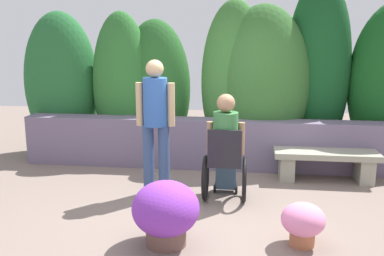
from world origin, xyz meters
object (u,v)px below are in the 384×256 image
Objects in this scene: person_in_wheelchair at (225,151)px; flower_pot_purple_near at (166,212)px; stone_bench at (326,161)px; flower_pot_terracotta_by_wall at (303,222)px; person_standing_companion at (156,118)px.

flower_pot_purple_near is at bearing -104.37° from person_in_wheelchair.
flower_pot_terracotta_by_wall is at bearing -98.55° from stone_bench.
flower_pot_purple_near is at bearing -124.01° from stone_bench.
person_in_wheelchair is at bearing 125.82° from flower_pot_terracotta_by_wall.
person_in_wheelchair is 3.10× the size of flower_pot_terracotta_by_wall.
person_in_wheelchair is 0.77× the size of person_standing_companion.
flower_pot_purple_near is at bearing -173.49° from flower_pot_terracotta_by_wall.
person_in_wheelchair is at bearing -15.88° from person_standing_companion.
flower_pot_terracotta_by_wall is (0.81, -1.12, -0.38)m from person_in_wheelchair.
person_standing_companion is at bearing -153.06° from stone_bench.
person_standing_companion is (-2.24, -0.83, 0.71)m from stone_bench.
stone_bench is 1.07× the size of person_in_wheelchair.
person_standing_companion is (-0.88, 0.07, 0.37)m from person_in_wheelchair.
person_standing_companion is at bearing 144.75° from flower_pot_terracotta_by_wall.
flower_pot_purple_near is 1.53× the size of flower_pot_terracotta_by_wall.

